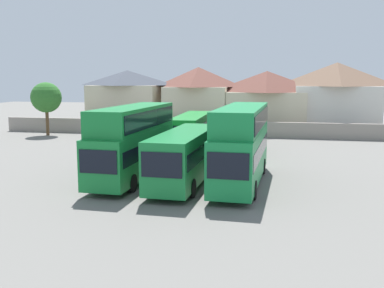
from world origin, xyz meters
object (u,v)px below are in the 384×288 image
object	(u,v)px
bus_1	(133,138)
house_terrace_centre	(198,98)
house_terrace_right	(267,101)
bus_2	(185,154)
bus_5	(232,130)
bus_4	(192,130)
house_terrace_left	(128,99)
bus_3	(242,141)
house_terrace_far_right	(336,97)
tree_left_of_lot	(46,98)

from	to	relation	value
bus_1	house_terrace_centre	distance (m)	29.16
bus_1	house_terrace_right	world-z (taller)	house_terrace_right
bus_2	bus_5	size ratio (longest dim) A/B	0.97
bus_4	house_terrace_left	distance (m)	19.81
bus_4	house_terrace_centre	size ratio (longest dim) A/B	1.31
bus_5	house_terrace_right	world-z (taller)	house_terrace_right
bus_3	house_terrace_left	world-z (taller)	house_terrace_left
house_terrace_far_right	tree_left_of_lot	size ratio (longest dim) A/B	1.66
bus_3	bus_4	size ratio (longest dim) A/B	1.02
house_terrace_right	bus_2	bearing A→B (deg)	-98.08
bus_3	bus_5	world-z (taller)	bus_3
house_terrace_centre	house_terrace_far_right	distance (m)	17.34
house_terrace_far_right	bus_5	bearing A→B (deg)	-123.48
bus_4	house_terrace_left	xyz separation A→B (m)	(-11.96, 15.65, 2.09)
bus_1	bus_4	world-z (taller)	bus_1
house_terrace_left	bus_4	bearing A→B (deg)	-52.62
bus_4	house_terrace_right	world-z (taller)	house_terrace_right
house_terrace_centre	bus_5	bearing A→B (deg)	-69.54
bus_5	house_terrace_right	distance (m)	16.67
house_terrace_left	house_terrace_right	size ratio (longest dim) A/B	0.94
bus_4	bus_5	distance (m)	3.88
bus_5	house_terrace_left	bearing A→B (deg)	-138.39
bus_1	house_terrace_far_right	xyz separation A→B (m)	(16.37, 29.25, 1.68)
bus_1	bus_4	distance (m)	13.07
house_terrace_right	house_terrace_far_right	size ratio (longest dim) A/B	0.97
house_terrace_left	house_terrace_far_right	world-z (taller)	house_terrace_far_right
house_terrace_far_right	bus_1	bearing A→B (deg)	-119.23
bus_3	bus_5	bearing A→B (deg)	-168.91
house_terrace_centre	house_terrace_far_right	xyz separation A→B (m)	(17.33, 0.14, 0.25)
bus_1	house_terrace_left	xyz separation A→B (m)	(-10.55, 28.62, 1.21)
house_terrace_left	tree_left_of_lot	world-z (taller)	house_terrace_left
house_terrace_left	bus_3	bearing A→B (deg)	-58.24
house_terrace_far_right	house_terrace_right	bearing A→B (deg)	-176.84
bus_3	house_terrace_centre	size ratio (longest dim) A/B	1.34
bus_5	bus_3	bearing A→B (deg)	6.29
bus_3	bus_4	xyz separation A→B (m)	(-5.84, 13.11, -0.92)
bus_3	tree_left_of_lot	world-z (taller)	tree_left_of_lot
bus_2	bus_5	distance (m)	13.30
house_terrace_left	house_terrace_right	xyz separation A→B (m)	(18.45, 0.16, -0.06)
bus_5	house_terrace_centre	size ratio (longest dim) A/B	1.29
bus_5	house_terrace_left	xyz separation A→B (m)	(-15.81, 16.18, 2.01)
house_terrace_right	bus_5	bearing A→B (deg)	-99.21
bus_5	house_terrace_left	distance (m)	22.71
bus_1	house_terrace_right	distance (m)	29.87
bus_2	house_terrace_centre	bearing A→B (deg)	-169.50
bus_4	bus_3	bearing A→B (deg)	22.56
house_terrace_centre	house_terrace_right	size ratio (longest dim) A/B	0.82
house_terrace_left	bus_5	bearing A→B (deg)	-45.66
bus_2	house_terrace_far_right	world-z (taller)	house_terrace_far_right
house_terrace_left	bus_1	bearing A→B (deg)	-69.76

